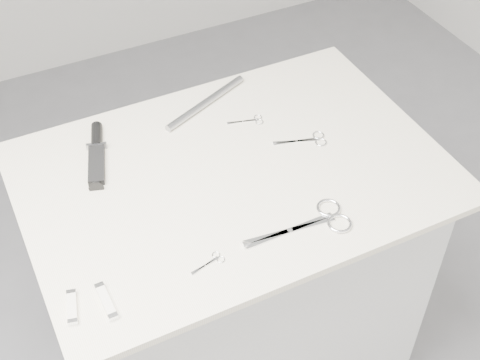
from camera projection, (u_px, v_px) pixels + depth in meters
name	position (u px, v px, depth m)	size (l,w,h in m)	color
plinth	(235.00, 289.00, 1.92)	(0.90, 0.60, 0.90)	silver
display_board	(234.00, 174.00, 1.60)	(1.00, 0.70, 0.02)	beige
large_shears	(318.00, 221.00, 1.47)	(0.25, 0.11, 0.01)	silver
embroidery_scissors_a	(310.00, 140.00, 1.67)	(0.13, 0.07, 0.00)	silver
embroidery_scissors_b	(251.00, 121.00, 1.72)	(0.09, 0.05, 0.00)	silver
tiny_scissors	(211.00, 262.00, 1.39)	(0.08, 0.04, 0.00)	silver
sheathed_knife	(97.00, 151.00, 1.63)	(0.10, 0.21, 0.03)	black
pocket_knife_a	(72.00, 307.00, 1.31)	(0.03, 0.08, 0.01)	white
pocket_knife_b	(106.00, 301.00, 1.31)	(0.02, 0.09, 0.01)	white
metal_rail	(206.00, 103.00, 1.77)	(0.02, 0.02, 0.28)	gray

